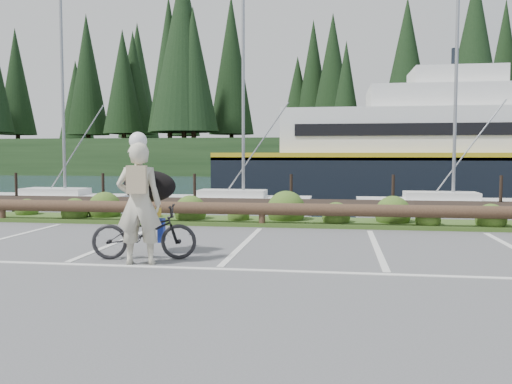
% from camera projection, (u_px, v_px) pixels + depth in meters
% --- Properties ---
extents(ground, '(72.00, 72.00, 0.00)m').
position_uv_depth(ground, '(223.00, 264.00, 8.88)').
color(ground, '#535355').
extents(harbor_backdrop, '(170.00, 160.00, 30.00)m').
position_uv_depth(harbor_backdrop, '(328.00, 166.00, 86.22)').
color(harbor_backdrop, '#18263B').
rests_on(harbor_backdrop, ground).
extents(vegetation_strip, '(34.00, 1.60, 0.10)m').
position_uv_depth(vegetation_strip, '(266.00, 221.00, 14.10)').
color(vegetation_strip, '#3D5B21').
rests_on(vegetation_strip, ground).
extents(log_rail, '(32.00, 0.30, 0.60)m').
position_uv_depth(log_rail, '(262.00, 227.00, 13.42)').
color(log_rail, '#443021').
rests_on(log_rail, ground).
extents(bicycle, '(1.87, 0.92, 0.94)m').
position_uv_depth(bicycle, '(144.00, 232.00, 9.27)').
color(bicycle, black).
rests_on(bicycle, ground).
extents(cyclist, '(0.80, 0.60, 2.00)m').
position_uv_depth(cyclist, '(139.00, 203.00, 8.82)').
color(cyclist, beige).
rests_on(cyclist, ground).
extents(dog, '(0.64, 1.05, 0.57)m').
position_uv_depth(dog, '(149.00, 186.00, 9.79)').
color(dog, black).
rests_on(dog, bicycle).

